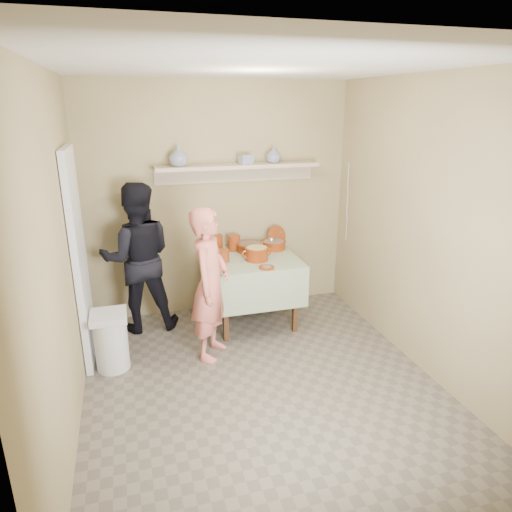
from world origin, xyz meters
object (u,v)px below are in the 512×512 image
object	(u,v)px
cazuela_rice	(257,253)
trash_bin	(111,341)
person_cook	(210,284)
serving_table	(251,267)
person_helper	(138,258)

from	to	relation	value
cazuela_rice	trash_bin	size ratio (longest dim) A/B	0.59
person_cook	serving_table	distance (m)	0.83
person_helper	serving_table	bearing A→B (deg)	172.08
serving_table	trash_bin	distance (m)	1.66
person_cook	person_helper	xyz separation A→B (m)	(-0.62, 0.78, 0.07)
person_cook	trash_bin	world-z (taller)	person_cook
person_cook	person_helper	distance (m)	1.00
person_cook	trash_bin	size ratio (longest dim) A/B	2.63
serving_table	trash_bin	xyz separation A→B (m)	(-1.50, -0.60, -0.36)
serving_table	cazuela_rice	xyz separation A→B (m)	(0.03, -0.12, 0.20)
person_helper	serving_table	world-z (taller)	person_helper
person_helper	cazuela_rice	size ratio (longest dim) A/B	4.85
trash_bin	serving_table	bearing A→B (deg)	21.68
serving_table	cazuela_rice	size ratio (longest dim) A/B	2.95
serving_table	cazuela_rice	bearing A→B (deg)	-78.10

